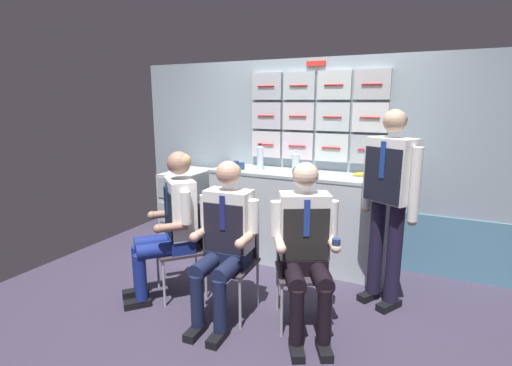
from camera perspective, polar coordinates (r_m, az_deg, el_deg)
name	(u,v)px	position (r m, az deg, el deg)	size (l,w,h in m)	color
ground	(253,311)	(3.36, -0.44, -18.70)	(4.80, 4.80, 0.04)	#383144
galley_bulkhead	(308,158)	(4.20, 7.88, 3.68)	(4.20, 0.14, 2.15)	#90A0AB
galley_counter	(298,218)	(4.08, 6.38, -5.22)	(1.92, 0.53, 0.98)	#B1BCC2
service_trolley	(189,207)	(4.54, -10.06, -3.53)	(0.40, 0.65, 0.91)	black
folding_chair_left	(191,238)	(3.46, -9.80, -8.20)	(0.57, 0.57, 0.83)	#A8AAAF
crew_member_left	(172,218)	(3.37, -12.53, -5.21)	(0.67, 0.69, 1.29)	black
folding_chair_right	(234,250)	(3.17, -3.40, -10.02)	(0.42, 0.43, 0.83)	#A8AAAF
crew_member_right	(224,235)	(2.97, -4.76, -7.81)	(0.50, 0.63, 1.26)	black
folding_chair_by_counter	(302,257)	(3.06, 6.87, -10.93)	(0.54, 0.54, 0.83)	#A8AAAF
crew_member_by_counter	(306,241)	(2.84, 7.46, -8.61)	(0.59, 0.70, 1.27)	black
crew_member_standing	(389,193)	(3.26, 19.37, -1.47)	(0.47, 0.38, 1.65)	black
water_bottle_blue_cap	(296,162)	(3.95, 5.99, 3.16)	(0.08, 0.08, 0.23)	silver
sparkling_bottle_green	(260,157)	(4.08, 0.62, 3.89)	(0.07, 0.07, 0.28)	silver
espresso_cup_small	(236,165)	(4.17, -3.02, 2.79)	(0.06, 0.06, 0.08)	navy
coffee_cup_spare	(242,166)	(4.11, -2.15, 2.62)	(0.06, 0.06, 0.08)	navy
snack_banana	(361,174)	(3.87, 15.51, 1.26)	(0.17, 0.10, 0.04)	yellow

